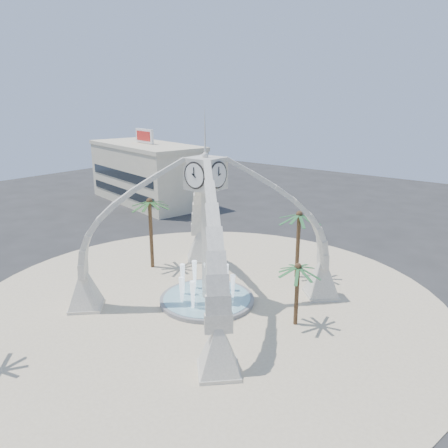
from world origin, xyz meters
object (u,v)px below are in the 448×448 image
Objects in this scene: palm_north at (299,215)px; fountain at (207,299)px; palm_west at (149,202)px; clock_tower at (206,229)px; palm_east at (298,268)px.

fountain is at bearing -109.20° from palm_north.
palm_west is 14.57m from palm_north.
palm_north is (3.29, 9.44, 5.92)m from fountain.
clock_tower is 2.24× the size of fountain.
palm_north is (3.29, 9.44, -0.28)m from clock_tower.
palm_north is (-4.52, 8.14, 1.51)m from palm_east.
fountain is 1.48× the size of palm_east.
palm_west is 1.09× the size of palm_north.
palm_north is at bearing 28.56° from palm_west.
palm_east is (7.81, 1.30, 4.41)m from fountain.
clock_tower is at bearing -90.00° from fountain.
palm_east reaches higher than fountain.
palm_west is (-9.50, 2.48, 0.34)m from clock_tower.
palm_west is at bearing 165.34° from clock_tower.
palm_north is at bearing 70.80° from fountain.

